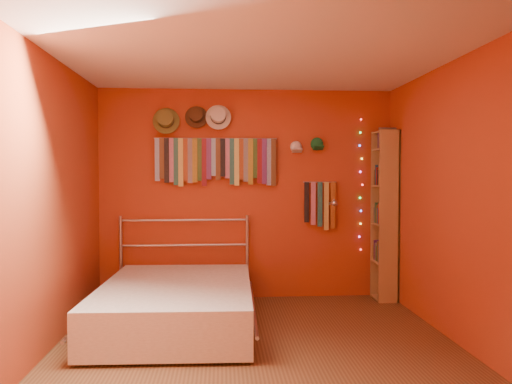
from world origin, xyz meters
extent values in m
plane|color=#53331C|center=(0.00, 0.00, 0.00)|extent=(3.50, 3.50, 0.00)
cube|color=maroon|center=(0.00, 1.75, 1.25)|extent=(3.50, 0.02, 2.50)
cube|color=maroon|center=(1.75, 0.00, 1.25)|extent=(0.02, 3.50, 2.50)
cube|color=maroon|center=(-1.75, 0.00, 1.25)|extent=(0.02, 3.50, 2.50)
cube|color=white|center=(0.00, 0.00, 2.50)|extent=(3.50, 3.50, 0.02)
cylinder|color=#ADADB2|center=(-0.37, 1.70, 1.91)|extent=(1.45, 0.01, 0.01)
cube|color=#7E9EE0|center=(-1.06, 1.69, 1.66)|extent=(0.06, 0.01, 0.50)
cube|color=#4E331A|center=(-1.00, 1.68, 1.67)|extent=(0.06, 0.01, 0.48)
cube|color=black|center=(-0.95, 1.68, 1.65)|extent=(0.06, 0.01, 0.52)
cube|color=#A45283|center=(-0.89, 1.69, 1.65)|extent=(0.06, 0.01, 0.51)
cube|color=#17534A|center=(-0.84, 1.68, 1.64)|extent=(0.06, 0.01, 0.55)
cube|color=#B3B749|center=(-0.78, 1.68, 1.63)|extent=(0.06, 0.01, 0.57)
cube|color=maroon|center=(-0.73, 1.69, 1.66)|extent=(0.06, 0.01, 0.50)
cube|color=navy|center=(-0.67, 1.68, 1.65)|extent=(0.06, 0.01, 0.53)
cube|color=olive|center=(-0.62, 1.68, 1.65)|extent=(0.06, 0.01, 0.52)
cube|color=#22491D|center=(-0.56, 1.69, 1.66)|extent=(0.06, 0.01, 0.50)
cube|color=maroon|center=(-0.51, 1.68, 1.63)|extent=(0.06, 0.01, 0.56)
cube|color=#3D1861|center=(-0.45, 1.68, 1.67)|extent=(0.06, 0.01, 0.48)
cube|color=#71A4C9|center=(-0.40, 1.69, 1.69)|extent=(0.06, 0.01, 0.44)
cube|color=#492D18|center=(-0.35, 1.68, 1.67)|extent=(0.06, 0.01, 0.49)
cube|color=black|center=(-0.29, 1.68, 1.69)|extent=(0.06, 0.01, 0.45)
cube|color=#A95484|center=(-0.24, 1.69, 1.68)|extent=(0.06, 0.01, 0.47)
cube|color=#174F53|center=(-0.18, 1.68, 1.64)|extent=(0.06, 0.01, 0.54)
cube|color=#CED153|center=(-0.13, 1.68, 1.63)|extent=(0.06, 0.01, 0.56)
cube|color=maroon|center=(-0.07, 1.69, 1.67)|extent=(0.06, 0.01, 0.49)
cube|color=navy|center=(-0.02, 1.68, 1.66)|extent=(0.06, 0.01, 0.51)
cube|color=olive|center=(0.04, 1.68, 1.64)|extent=(0.06, 0.01, 0.55)
cube|color=#214E1F|center=(0.09, 1.69, 1.68)|extent=(0.06, 0.01, 0.47)
cube|color=maroon|center=(0.15, 1.68, 1.65)|extent=(0.06, 0.01, 0.53)
cube|color=#411965|center=(0.20, 1.68, 1.64)|extent=(0.06, 0.01, 0.54)
cube|color=#6B84BE|center=(0.26, 1.69, 1.63)|extent=(0.06, 0.01, 0.55)
cube|color=#483318|center=(0.31, 1.68, 1.63)|extent=(0.06, 0.01, 0.56)
cylinder|color=#ADADB2|center=(0.87, 1.70, 1.39)|extent=(0.40, 0.01, 0.01)
cube|color=black|center=(0.71, 1.69, 1.15)|extent=(0.06, 0.01, 0.48)
cube|color=#B05883|center=(0.79, 1.68, 1.14)|extent=(0.06, 0.01, 0.51)
cube|color=#1B5A60|center=(0.87, 1.68, 1.13)|extent=(0.06, 0.01, 0.53)
cube|color=gold|center=(0.95, 1.69, 1.10)|extent=(0.06, 0.01, 0.58)
cube|color=brown|center=(1.03, 1.68, 1.11)|extent=(0.06, 0.01, 0.56)
cylinder|color=olive|center=(-0.95, 1.69, 2.11)|extent=(0.31, 0.08, 0.31)
cylinder|color=olive|center=(-0.95, 1.64, 2.13)|extent=(0.18, 0.15, 0.20)
cylinder|color=#332314|center=(-0.95, 1.66, 2.12)|extent=(0.19, 0.06, 0.19)
cylinder|color=#422A17|center=(-0.60, 1.69, 2.16)|extent=(0.27, 0.07, 0.26)
cylinder|color=#422A17|center=(-0.60, 1.64, 2.17)|extent=(0.16, 0.13, 0.17)
cylinder|color=black|center=(-0.60, 1.67, 2.17)|extent=(0.16, 0.05, 0.16)
cylinder|color=silver|center=(-0.34, 1.69, 2.16)|extent=(0.30, 0.07, 0.30)
cylinder|color=silver|center=(-0.34, 1.64, 2.17)|extent=(0.18, 0.15, 0.20)
cylinder|color=black|center=(-0.34, 1.66, 2.17)|extent=(0.18, 0.06, 0.18)
ellipsoid|color=white|center=(0.58, 1.70, 1.81)|extent=(0.16, 0.12, 0.16)
cube|color=white|center=(0.58, 1.60, 1.77)|extent=(0.12, 0.08, 0.05)
ellipsoid|color=#186D32|center=(0.84, 1.70, 1.85)|extent=(0.17, 0.13, 0.17)
cube|color=#186D32|center=(0.84, 1.60, 1.80)|extent=(0.12, 0.09, 0.05)
sphere|color=#FF3333|center=(1.38, 1.71, 2.15)|extent=(0.02, 0.02, 0.02)
sphere|color=#33FF4C|center=(1.37, 1.71, 1.99)|extent=(0.02, 0.02, 0.02)
sphere|color=#4C66FF|center=(1.36, 1.71, 1.83)|extent=(0.02, 0.02, 0.02)
sphere|color=yellow|center=(1.39, 1.71, 1.68)|extent=(0.02, 0.02, 0.02)
sphere|color=#FF4CCC|center=(1.37, 1.71, 1.52)|extent=(0.02, 0.02, 0.02)
sphere|color=#FF3333|center=(1.40, 1.71, 1.36)|extent=(0.02, 0.02, 0.02)
sphere|color=#33FF4C|center=(1.37, 1.71, 1.20)|extent=(0.02, 0.02, 0.02)
sphere|color=#4C66FF|center=(1.38, 1.71, 1.04)|extent=(0.02, 0.02, 0.02)
sphere|color=yellow|center=(1.38, 1.71, 0.89)|extent=(0.02, 0.02, 0.02)
sphere|color=#FF4CCC|center=(1.37, 1.71, 0.73)|extent=(0.02, 0.02, 0.02)
sphere|color=#FF3333|center=(1.38, 1.71, 0.57)|extent=(0.02, 0.02, 0.02)
cylinder|color=#ADADB2|center=(1.00, 1.73, 1.13)|extent=(0.04, 0.03, 0.04)
cylinder|color=#ADADB2|center=(1.00, 1.61, 1.16)|extent=(0.01, 0.25, 0.08)
sphere|color=white|center=(1.00, 1.48, 1.15)|extent=(0.07, 0.07, 0.07)
cube|color=#AD844E|center=(1.62, 1.37, 1.00)|extent=(0.24, 0.02, 2.00)
cube|color=#AD844E|center=(1.62, 1.69, 1.00)|extent=(0.24, 0.02, 2.00)
cube|color=#AD844E|center=(1.74, 1.53, 1.00)|extent=(0.02, 0.34, 2.00)
cube|color=#AD844E|center=(1.62, 1.53, 0.02)|extent=(0.24, 0.32, 0.02)
cube|color=#AD844E|center=(1.62, 1.53, 0.45)|extent=(0.24, 0.32, 0.02)
cube|color=#AD844E|center=(1.62, 1.53, 0.90)|extent=(0.24, 0.32, 0.02)
cube|color=#AD844E|center=(1.62, 1.53, 1.35)|extent=(0.24, 0.32, 0.02)
cube|color=#AD844E|center=(1.62, 1.53, 1.78)|extent=(0.24, 0.32, 0.02)
cube|color=#AD844E|center=(1.62, 1.53, 1.98)|extent=(0.24, 0.32, 0.02)
cylinder|color=#ADADB2|center=(-1.48, 1.65, 0.50)|extent=(0.04, 0.04, 1.00)
cylinder|color=#ADADB2|center=(0.00, 1.65, 0.50)|extent=(0.04, 0.04, 1.00)
cylinder|color=#ADADB2|center=(-0.74, 1.65, 0.37)|extent=(1.48, 0.03, 0.03)
cylinder|color=#ADADB2|center=(-0.74, 1.65, 0.65)|extent=(1.48, 0.03, 0.03)
cylinder|color=#ADADB2|center=(-0.74, 1.65, 0.95)|extent=(1.48, 0.03, 0.03)
cube|color=#BAB5A8|center=(-0.74, 0.60, 0.23)|extent=(1.48, 2.05, 0.40)
cylinder|color=#ADADB2|center=(-1.48, 0.60, 0.21)|extent=(0.09, 2.01, 0.03)
cylinder|color=#ADADB2|center=(0.00, 0.60, 0.21)|extent=(0.09, 2.01, 0.03)
camera|label=1|loc=(-0.31, -4.23, 1.48)|focal=35.00mm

